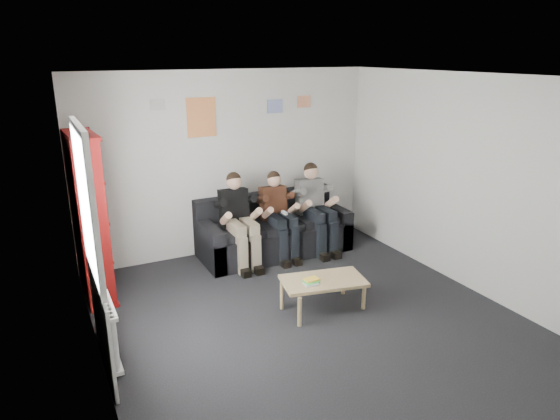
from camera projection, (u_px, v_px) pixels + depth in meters
name	position (u px, v px, depth m)	size (l,w,h in m)	color
room_shell	(315.00, 209.00, 5.26)	(5.00, 5.00, 5.00)	black
sofa	(273.00, 232.00, 7.57)	(2.25, 0.92, 0.87)	black
bookshelf	(91.00, 218.00, 6.00)	(0.31, 0.92, 2.05)	maroon
coffee_table	(323.00, 283.00, 5.85)	(0.97, 0.53, 0.39)	tan
game_cases	(311.00, 281.00, 5.74)	(0.20, 0.18, 0.04)	silver
person_left	(239.00, 220.00, 7.02)	(0.40, 0.85, 1.32)	black
person_middle	(279.00, 215.00, 7.29)	(0.37, 0.79, 1.27)	#4A2918
person_right	(316.00, 208.00, 7.55)	(0.40, 0.86, 1.34)	silver
radiator	(110.00, 332.00, 4.82)	(0.10, 0.64, 0.60)	white
window	(94.00, 269.00, 4.58)	(0.05, 1.30, 2.36)	white
poster_large	(201.00, 117.00, 7.00)	(0.42, 0.01, 0.55)	#F0D154
poster_blue	(275.00, 106.00, 7.46)	(0.25, 0.01, 0.20)	#3859BF
poster_pink	(304.00, 101.00, 7.66)	(0.22, 0.01, 0.18)	#C53D79
poster_sign	(158.00, 105.00, 6.68)	(0.20, 0.01, 0.14)	silver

